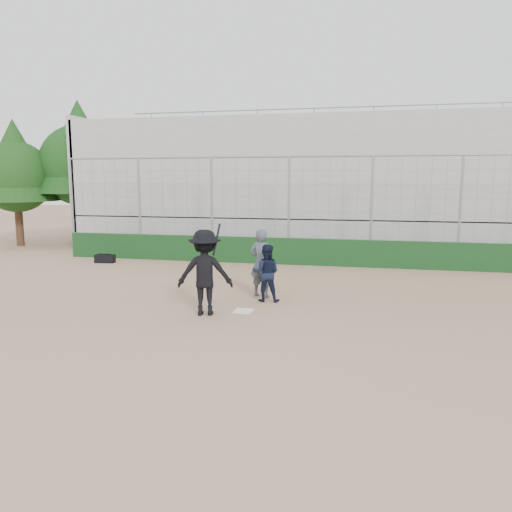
% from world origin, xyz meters
% --- Properties ---
extents(ground, '(90.00, 90.00, 0.00)m').
position_xyz_m(ground, '(0.00, 0.00, 0.00)').
color(ground, '#836046').
rests_on(ground, ground).
extents(home_plate, '(0.44, 0.44, 0.02)m').
position_xyz_m(home_plate, '(0.00, 0.00, 0.01)').
color(home_plate, white).
rests_on(home_plate, ground).
extents(backstop, '(18.10, 0.25, 4.04)m').
position_xyz_m(backstop, '(0.00, 7.00, 0.96)').
color(backstop, '#103414').
rests_on(backstop, ground).
extents(bleachers, '(20.25, 6.70, 6.98)m').
position_xyz_m(bleachers, '(0.00, 11.95, 2.92)').
color(bleachers, '#9D9D9D').
rests_on(bleachers, ground).
extents(tree_left, '(4.48, 4.48, 7.00)m').
position_xyz_m(tree_left, '(-11.00, 11.00, 4.39)').
color(tree_left, '#3A2815').
rests_on(tree_left, ground).
extents(tree_right, '(3.84, 3.84, 6.00)m').
position_xyz_m(tree_right, '(-13.50, 9.50, 3.76)').
color(tree_right, '#372114').
rests_on(tree_right, ground).
extents(batter_at_plate, '(1.44, 1.02, 2.14)m').
position_xyz_m(batter_at_plate, '(-0.82, -0.45, 1.01)').
color(batter_at_plate, black).
rests_on(batter_at_plate, ground).
extents(catcher_crouched, '(0.76, 0.60, 1.04)m').
position_xyz_m(catcher_crouched, '(0.34, 1.09, 0.52)').
color(catcher_crouched, black).
rests_on(catcher_crouched, ground).
extents(umpire, '(0.77, 0.59, 1.68)m').
position_xyz_m(umpire, '(0.10, 1.60, 0.84)').
color(umpire, '#444C57').
rests_on(umpire, ground).
extents(equipment_bag, '(0.78, 0.41, 0.36)m').
position_xyz_m(equipment_bag, '(-6.94, 5.80, 0.16)').
color(equipment_bag, black).
rests_on(equipment_bag, ground).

